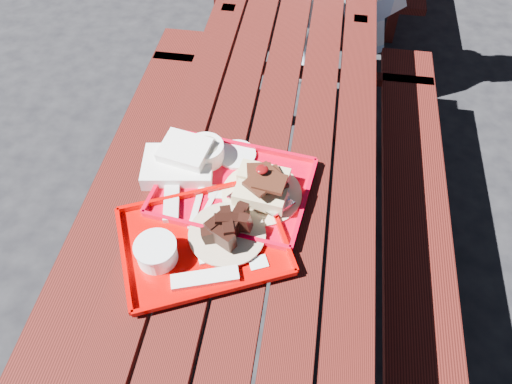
% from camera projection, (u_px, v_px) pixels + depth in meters
% --- Properties ---
extents(ground, '(60.00, 60.00, 0.00)m').
position_uv_depth(ground, '(261.00, 282.00, 2.23)').
color(ground, black).
rests_on(ground, ground).
extents(picnic_table_near, '(1.41, 2.40, 0.75)m').
position_uv_depth(picnic_table_near, '(262.00, 205.00, 1.79)').
color(picnic_table_near, '#45110D').
rests_on(picnic_table_near, ground).
extents(near_tray, '(0.52, 0.43, 0.15)m').
position_uv_depth(near_tray, '(235.00, 178.00, 1.58)').
color(near_tray, red).
rests_on(near_tray, picnic_table_near).
extents(far_tray, '(0.57, 0.52, 0.08)m').
position_uv_depth(far_tray, '(201.00, 242.00, 1.44)').
color(far_tray, '#CD0100').
rests_on(far_tray, picnic_table_near).
extents(white_cloth, '(0.25, 0.20, 0.09)m').
position_uv_depth(white_cloth, '(180.00, 162.00, 1.62)').
color(white_cloth, white).
rests_on(white_cloth, picnic_table_near).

